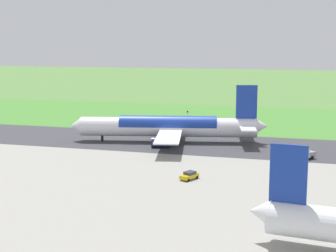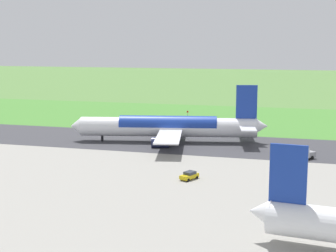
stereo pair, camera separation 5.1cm
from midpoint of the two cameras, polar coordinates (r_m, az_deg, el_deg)
ground_plane at (r=139.62m, az=-0.24°, el=-1.81°), size 800.00×800.00×0.00m
runway_asphalt at (r=139.61m, az=-0.24°, el=-1.80°), size 600.00×29.58×0.06m
apron_concrete at (r=80.61m, az=-13.34°, el=-10.42°), size 440.00×110.00×0.05m
grass_verge_foreground at (r=182.15m, az=3.58°, el=0.79°), size 600.00×80.00×0.04m
airliner_main at (r=138.65m, az=0.17°, el=-0.06°), size 53.78×44.30×15.88m
service_truck_baggage at (r=122.60m, az=14.82°, el=-3.02°), size 5.85×5.51×2.65m
service_car_followme at (r=101.68m, az=2.43°, el=-5.55°), size 3.39×4.57×1.62m
no_stopping_sign at (r=183.39m, az=2.22°, el=1.36°), size 0.60×0.10×2.72m
traffic_cone_orange at (r=183.51m, az=0.30°, el=0.95°), size 0.40×0.40×0.55m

